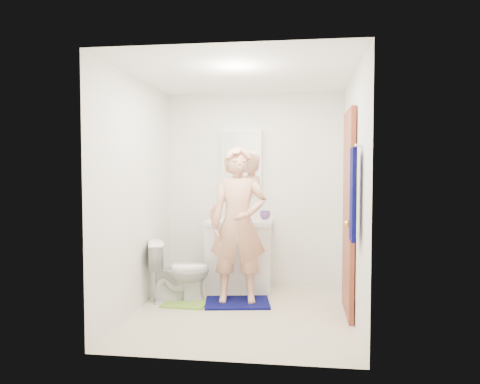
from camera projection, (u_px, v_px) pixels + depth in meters
name	position (u px, v px, depth m)	size (l,w,h in m)	color
floor	(242.00, 314.00, 4.75)	(2.20, 2.40, 0.02)	beige
ceiling	(242.00, 74.00, 4.63)	(2.20, 2.40, 0.02)	white
wall_back	(254.00, 190.00, 5.89)	(2.20, 0.02, 2.40)	white
wall_front	(221.00, 205.00, 3.49)	(2.20, 0.02, 2.40)	white
wall_left	(136.00, 195.00, 4.84)	(0.02, 2.40, 2.40)	white
wall_right	(355.00, 196.00, 4.54)	(0.02, 2.40, 2.40)	white
vanity_cabinet	(239.00, 257.00, 5.66)	(0.75, 0.55, 0.80)	white
countertop	(239.00, 222.00, 5.64)	(0.79, 0.59, 0.05)	white
sink_basin	(239.00, 221.00, 5.64)	(0.40, 0.40, 0.03)	white
faucet	(241.00, 213.00, 5.81)	(0.03, 0.03, 0.12)	silver
medicine_cabinet	(242.00, 158.00, 5.82)	(0.50, 0.12, 0.70)	white
mirror_panel	(241.00, 158.00, 5.76)	(0.46, 0.01, 0.66)	white
door	(348.00, 213.00, 4.71)	(0.05, 0.80, 2.05)	#A1452C
door_knob	(347.00, 224.00, 4.40)	(0.07, 0.07, 0.07)	gold
towel	(353.00, 195.00, 3.99)	(0.03, 0.24, 0.80)	#080A4C
towel_hook	(358.00, 145.00, 3.96)	(0.02, 0.02, 0.06)	silver
toilet	(179.00, 271.00, 5.18)	(0.38, 0.66, 0.68)	white
bath_mat	(237.00, 303.00, 5.09)	(0.69, 0.49, 0.02)	#080A4C
green_rug	(186.00, 303.00, 5.07)	(0.46, 0.39, 0.02)	olive
soap_dispenser	(214.00, 212.00, 5.62)	(0.08, 0.09, 0.19)	#CF6961
toothbrush_cup	(265.00, 215.00, 5.72)	(0.13, 0.13, 0.10)	#613A80
man	(238.00, 224.00, 5.07)	(0.61, 0.40, 1.68)	#DE9E7D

